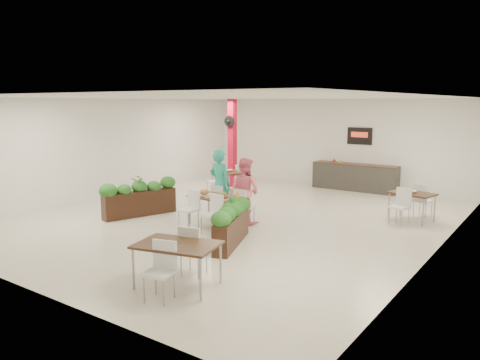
# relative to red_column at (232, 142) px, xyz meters

# --- Properties ---
(ground) EXTENTS (12.00, 12.00, 0.00)m
(ground) POSITION_rel_red_column_xyz_m (3.00, -3.79, -1.64)
(ground) COLOR beige
(ground) RESTS_ON ground
(room_shell) EXTENTS (10.10, 12.10, 3.22)m
(room_shell) POSITION_rel_red_column_xyz_m (3.00, -3.79, 0.36)
(room_shell) COLOR white
(room_shell) RESTS_ON ground
(red_column) EXTENTS (0.40, 0.41, 3.20)m
(red_column) POSITION_rel_red_column_xyz_m (0.00, 0.00, 0.00)
(red_column) COLOR #BB0C2A
(red_column) RESTS_ON ground
(service_counter) EXTENTS (3.00, 0.64, 2.20)m
(service_counter) POSITION_rel_red_column_xyz_m (4.00, 1.86, -1.15)
(service_counter) COLOR #2A2825
(service_counter) RESTS_ON ground
(main_table) EXTENTS (1.48, 1.74, 0.92)m
(main_table) POSITION_rel_red_column_xyz_m (2.99, -4.78, -1.01)
(main_table) COLOR black
(main_table) RESTS_ON ground
(diner_man) EXTENTS (0.72, 0.52, 1.86)m
(diner_man) POSITION_rel_red_column_xyz_m (2.60, -4.12, -0.71)
(diner_man) COLOR teal
(diner_man) RESTS_ON ground
(diner_woman) EXTENTS (0.89, 0.73, 1.69)m
(diner_woman) POSITION_rel_red_column_xyz_m (3.40, -4.12, -0.80)
(diner_woman) COLOR pink
(diner_woman) RESTS_ON ground
(planter_left) EXTENTS (0.94, 2.08, 1.13)m
(planter_left) POSITION_rel_red_column_xyz_m (0.62, -5.15, -1.11)
(planter_left) COLOR black
(planter_left) RESTS_ON ground
(planter_right) EXTENTS (1.02, 1.93, 1.07)m
(planter_right) POSITION_rel_red_column_xyz_m (4.23, -5.85, -1.13)
(planter_right) COLOR black
(planter_right) RESTS_ON ground
(side_table_a) EXTENTS (1.42, 1.66, 0.92)m
(side_table_a) POSITION_rel_red_column_xyz_m (0.66, -1.09, -1.01)
(side_table_a) COLOR black
(side_table_a) RESTS_ON ground
(side_table_b) EXTENTS (1.22, 1.67, 0.92)m
(side_table_b) POSITION_rel_red_column_xyz_m (6.85, -1.44, -1.02)
(side_table_b) COLOR black
(side_table_b) RESTS_ON ground
(side_table_c) EXTENTS (1.52, 1.67, 0.92)m
(side_table_c) POSITION_rel_red_column_xyz_m (4.89, -8.27, -1.01)
(side_table_c) COLOR black
(side_table_c) RESTS_ON ground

